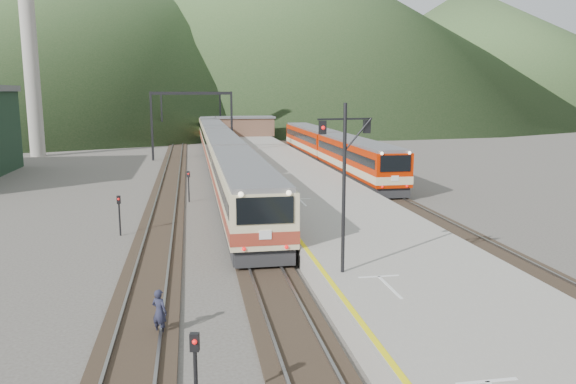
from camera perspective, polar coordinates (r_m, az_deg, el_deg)
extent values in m
cube|color=black|center=(53.07, -6.40, 1.53)|extent=(2.60, 200.00, 0.12)
cube|color=slate|center=(53.02, -7.18, 1.61)|extent=(0.10, 200.00, 0.14)
cube|color=slate|center=(53.10, -5.63, 1.65)|extent=(0.10, 200.00, 0.14)
cube|color=black|center=(53.01, -11.80, 1.36)|extent=(2.60, 200.00, 0.12)
cube|color=slate|center=(53.03, -12.58, 1.45)|extent=(0.10, 200.00, 0.14)
cube|color=slate|center=(52.97, -11.03, 1.50)|extent=(0.10, 200.00, 0.14)
cube|color=black|center=(54.96, 5.66, 1.84)|extent=(2.60, 200.00, 0.12)
cube|color=slate|center=(54.76, 4.93, 1.92)|extent=(0.10, 200.00, 0.14)
cube|color=slate|center=(55.14, 6.38, 1.95)|extent=(0.10, 200.00, 0.14)
cube|color=gray|center=(51.68, -0.06, 1.85)|extent=(8.00, 100.00, 1.00)
cube|color=black|center=(67.64, -13.67, 6.50)|extent=(0.25, 0.25, 8.00)
cube|color=black|center=(67.68, -5.74, 6.74)|extent=(0.25, 0.25, 8.00)
cube|color=black|center=(67.39, -9.80, 9.86)|extent=(9.30, 0.22, 0.35)
cube|color=black|center=(92.58, -12.70, 7.44)|extent=(0.25, 0.25, 8.00)
cube|color=black|center=(92.60, -6.89, 7.62)|extent=(0.25, 0.25, 8.00)
cube|color=black|center=(92.39, -9.87, 9.89)|extent=(9.30, 0.22, 0.35)
cylinder|color=#9E998E|center=(77.07, -24.86, 14.48)|extent=(1.80, 1.80, 30.00)
cube|color=brown|center=(90.98, -4.40, 6.61)|extent=(9.00, 4.00, 2.80)
cube|color=slate|center=(90.90, -4.41, 7.58)|extent=(9.40, 4.40, 0.30)
cone|color=#2D4D24|center=(206.90, -20.90, 15.60)|extent=(180.00, 180.00, 60.00)
cone|color=#2D4D24|center=(246.42, -2.19, 17.01)|extent=(220.00, 220.00, 75.00)
cone|color=#2D4D24|center=(250.09, 17.53, 13.58)|extent=(160.00, 160.00, 50.00)
cube|color=#C6B78C|center=(34.87, -4.60, 0.49)|extent=(3.10, 20.83, 3.78)
cube|color=#C6B78C|center=(55.96, -6.65, 4.09)|extent=(3.10, 20.83, 3.78)
cube|color=#C6B78C|center=(77.18, -7.58, 5.71)|extent=(3.10, 20.83, 3.78)
cube|color=#C6B78C|center=(98.45, -8.11, 6.64)|extent=(3.10, 20.83, 3.78)
cube|color=#AC1D00|center=(50.51, 7.03, 3.25)|extent=(2.82, 18.99, 3.45)
cube|color=#AC1D00|center=(69.29, 2.35, 5.16)|extent=(2.82, 18.99, 3.45)
cylinder|color=black|center=(21.47, 5.70, 0.25)|extent=(0.14, 0.14, 6.55)
cube|color=black|center=(21.18, 5.82, 7.39)|extent=(2.19, 0.38, 0.07)
cube|color=black|center=(20.85, 3.53, 6.56)|extent=(0.27, 0.21, 0.50)
cube|color=black|center=(21.57, 8.01, 6.60)|extent=(0.27, 0.21, 0.50)
cylinder|color=black|center=(14.51, -9.34, -18.58)|extent=(0.10, 0.10, 2.00)
cube|color=black|center=(14.04, -9.47, -14.81)|extent=(0.25, 0.20, 0.45)
cylinder|color=black|center=(41.52, -10.05, 0.35)|extent=(0.10, 0.10, 2.00)
cube|color=black|center=(41.36, -10.09, 1.78)|extent=(0.25, 0.21, 0.45)
cylinder|color=black|center=(32.71, -16.74, -2.56)|extent=(0.10, 0.10, 2.00)
cube|color=black|center=(32.50, -16.83, -0.75)|extent=(0.24, 0.19, 0.45)
imported|color=#1F2033|center=(19.41, -12.93, -11.78)|extent=(0.68, 0.63, 1.55)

